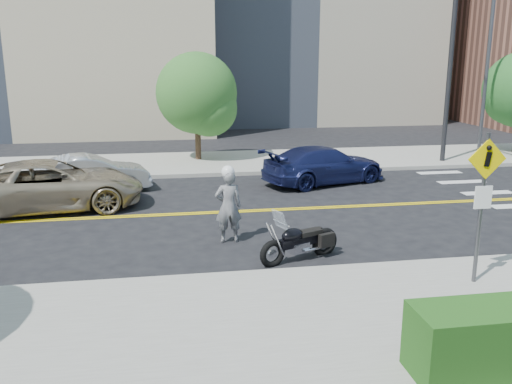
{
  "coord_description": "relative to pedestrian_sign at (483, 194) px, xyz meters",
  "views": [
    {
      "loc": [
        -1.75,
        -15.57,
        4.52
      ],
      "look_at": [
        0.4,
        -2.43,
        1.2
      ],
      "focal_mm": 38.0,
      "sensor_mm": 36.0,
      "label": 1
    }
  ],
  "objects": [
    {
      "name": "pedestrian_sign",
      "position": [
        0.0,
        0.0,
        0.0
      ],
      "size": [
        0.78,
        0.08,
        3.0
      ],
      "color": "#4C4C51",
      "rests_on": "sidewalk_near"
    },
    {
      "name": "motorcyclist",
      "position": [
        -4.54,
        3.63,
        -0.98
      ],
      "size": [
        0.7,
        0.48,
        1.96
      ],
      "rotation": [
        0.0,
        0.0,
        3.2
      ],
      "color": "silver",
      "rests_on": "ground"
    },
    {
      "name": "sidewalk_far",
      "position": [
        -4.2,
        13.81,
        -1.89
      ],
      "size": [
        60.0,
        5.0,
        0.15
      ],
      "primitive_type": "cube",
      "color": "#9E9B91",
      "rests_on": "ground_plane"
    },
    {
      "name": "motorcycle",
      "position": [
        -3.06,
        2.13,
        -1.33
      ],
      "size": [
        2.14,
        1.38,
        1.26
      ],
      "primitive_type": null,
      "rotation": [
        0.0,
        0.0,
        0.4
      ],
      "color": "black",
      "rests_on": "ground"
    },
    {
      "name": "suv",
      "position": [
        -9.5,
        7.49,
        -1.2
      ],
      "size": [
        5.75,
        3.26,
        1.51
      ],
      "primitive_type": "imported",
      "rotation": [
        0.0,
        0.0,
        1.71
      ],
      "color": "tan",
      "rests_on": "ground"
    },
    {
      "name": "traffic_light",
      "position": [
        5.8,
        11.39,
        2.71
      ],
      "size": [
        0.28,
        4.5,
        7.0
      ],
      "color": "black",
      "rests_on": "sidewalk_far"
    },
    {
      "name": "tree_far_a",
      "position": [
        -4.66,
        14.4,
        1.06
      ],
      "size": [
        3.49,
        3.49,
        4.77
      ],
      "rotation": [
        0.0,
        0.0,
        -0.25
      ],
      "color": "#382619",
      "rests_on": "ground"
    },
    {
      "name": "parked_car_blue",
      "position": [
        -0.33,
        9.59,
        -1.28
      ],
      "size": [
        5.08,
        3.32,
        1.37
      ],
      "primitive_type": "imported",
      "rotation": [
        0.0,
        0.0,
        1.9
      ],
      "color": "navy",
      "rests_on": "ground"
    },
    {
      "name": "ground_plane",
      "position": [
        -4.2,
        6.31,
        -1.96
      ],
      "size": [
        120.0,
        120.0,
        0.0
      ],
      "primitive_type": "plane",
      "color": "black",
      "rests_on": "ground"
    },
    {
      "name": "sidewalk_near",
      "position": [
        -4.2,
        -1.19,
        -1.89
      ],
      "size": [
        60.0,
        5.0,
        0.15
      ],
      "primitive_type": "cube",
      "color": "#9E9B91",
      "rests_on": "ground_plane"
    },
    {
      "name": "parked_car_silver",
      "position": [
        -8.62,
        9.42,
        -1.31
      ],
      "size": [
        4.19,
        2.3,
        1.31
      ],
      "primitive_type": "imported",
      "rotation": [
        0.0,
        0.0,
        1.81
      ],
      "color": "#B3B6BB",
      "rests_on": "ground"
    },
    {
      "name": "lamp_post",
      "position": [
        7.8,
        12.81,
        2.19
      ],
      "size": [
        0.16,
        0.16,
        8.0
      ],
      "primitive_type": "cylinder",
      "color": "#4C4C51",
      "rests_on": "sidewalk_far"
    }
  ]
}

